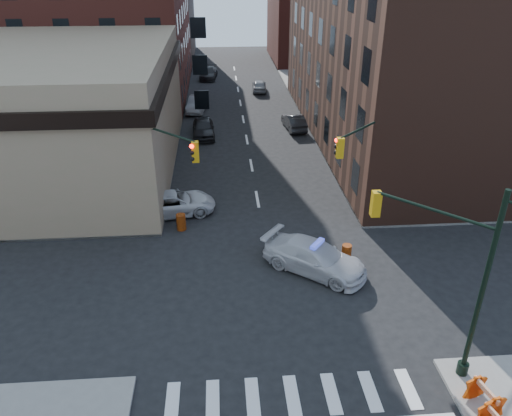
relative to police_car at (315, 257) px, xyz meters
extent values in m
plane|color=black|center=(-2.31, -1.36, -0.81)|extent=(140.00, 140.00, 0.00)
cube|color=gray|center=(-25.31, 31.39, -0.73)|extent=(34.00, 54.50, 0.15)
cube|color=gray|center=(20.69, 31.39, -0.73)|extent=(34.00, 54.50, 0.15)
cube|color=#90775E|center=(-19.31, 15.14, 3.69)|extent=(22.00, 22.00, 9.00)
cube|color=#46271C|center=(10.69, 21.14, 6.19)|extent=(14.00, 34.00, 14.00)
cube|color=brown|center=(-18.31, 60.64, 7.19)|extent=(20.00, 18.00, 16.00)
cube|color=maroon|center=(11.69, 56.64, 5.19)|extent=(16.00, 16.00, 12.00)
cylinder|color=black|center=(4.49, -7.66, 3.34)|extent=(0.20, 0.20, 8.00)
cylinder|color=black|center=(4.49, -7.66, -0.41)|extent=(0.44, 0.44, 0.50)
cylinder|color=black|center=(2.90, -6.07, 5.84)|extent=(3.27, 3.27, 0.12)
cube|color=#BF8C0C|center=(1.31, -4.48, 5.34)|extent=(0.35, 0.35, 1.05)
sphere|color=#FF0C05|center=(1.46, -4.32, 5.69)|extent=(0.22, 0.22, 0.22)
sphere|color=black|center=(1.46, -4.32, 5.36)|extent=(0.22, 0.22, 0.22)
sphere|color=black|center=(1.46, -4.32, 5.03)|extent=(0.22, 0.22, 0.22)
cylinder|color=black|center=(-9.11, 4.94, 3.34)|extent=(0.20, 0.20, 8.00)
cylinder|color=black|center=(-9.11, 4.94, -0.41)|extent=(0.44, 0.44, 0.50)
cylinder|color=black|center=(-7.52, 3.35, 5.84)|extent=(3.27, 3.27, 0.12)
cube|color=#BF8C0C|center=(-5.93, 1.76, 5.34)|extent=(0.35, 0.35, 1.05)
sphere|color=#FF0C05|center=(-6.08, 1.60, 5.69)|extent=(0.22, 0.22, 0.22)
sphere|color=black|center=(-6.08, 1.60, 5.36)|extent=(0.22, 0.22, 0.22)
sphere|color=black|center=(-6.08, 1.60, 5.03)|extent=(0.22, 0.22, 0.22)
cylinder|color=black|center=(4.49, 4.94, 3.34)|extent=(0.20, 0.20, 8.00)
cylinder|color=black|center=(4.49, 4.94, -0.41)|extent=(0.44, 0.44, 0.50)
cylinder|color=black|center=(2.90, 3.35, 5.84)|extent=(3.27, 3.27, 0.12)
cube|color=#BF8C0C|center=(1.31, 1.76, 5.34)|extent=(0.35, 0.35, 1.05)
sphere|color=#FF0C05|center=(1.15, 1.91, 5.69)|extent=(0.22, 0.22, 0.22)
sphere|color=black|center=(1.15, 1.91, 5.36)|extent=(0.22, 0.22, 0.22)
sphere|color=black|center=(1.15, 1.91, 5.03)|extent=(0.22, 0.22, 0.22)
cylinder|color=black|center=(5.19, 24.64, 0.64)|extent=(0.24, 0.24, 2.60)
sphere|color=#8E5B14|center=(5.19, 24.64, 2.69)|extent=(3.00, 3.00, 3.00)
cylinder|color=black|center=(5.19, 32.64, 0.64)|extent=(0.24, 0.24, 2.60)
sphere|color=#8E5B14|center=(5.19, 32.64, 2.69)|extent=(3.00, 3.00, 3.00)
imported|color=silver|center=(0.00, 0.00, 0.00)|extent=(5.80, 5.21, 1.62)
imported|color=silver|center=(-7.77, 7.00, -0.07)|extent=(5.66, 3.37, 1.47)
imported|color=black|center=(-6.14, 21.80, 0.00)|extent=(2.12, 4.83, 1.62)
imported|color=#9CA0A5|center=(-6.94, 29.74, -0.04)|extent=(2.28, 4.88, 1.55)
imported|color=black|center=(-5.86, 44.53, -0.09)|extent=(2.48, 5.12, 1.44)
imported|color=black|center=(2.27, 23.17, -0.09)|extent=(1.97, 4.49, 1.43)
imported|color=gray|center=(0.19, 37.47, -0.12)|extent=(1.89, 4.14, 1.38)
imported|color=black|center=(-9.82, 7.86, 0.31)|extent=(0.79, 0.61, 1.93)
imported|color=black|center=(-10.57, 7.32, 0.15)|extent=(0.99, 0.94, 1.62)
imported|color=#1F262E|center=(-13.70, 7.97, 0.15)|extent=(1.00, 0.55, 1.61)
cylinder|color=#E3470A|center=(1.90, 0.85, -0.34)|extent=(0.66, 0.66, 0.94)
cylinder|color=red|center=(-7.19, 4.91, -0.31)|extent=(0.70, 0.70, 1.00)
camera|label=1|loc=(-4.70, -21.47, 14.17)|focal=35.00mm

